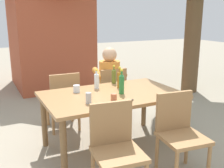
# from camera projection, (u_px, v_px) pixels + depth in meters

# --- Properties ---
(ground_plane) EXTENTS (24.00, 24.00, 0.00)m
(ground_plane) POSITION_uv_depth(u_px,v_px,m) (112.00, 147.00, 3.53)
(ground_plane) COLOR gray
(dining_table) EXTENTS (1.67, 1.02, 0.72)m
(dining_table) POSITION_uv_depth(u_px,v_px,m) (112.00, 100.00, 3.37)
(dining_table) COLOR #A37547
(dining_table) RESTS_ON ground_plane
(chair_far_right) EXTENTS (0.45, 0.45, 0.87)m
(chair_far_right) POSITION_uv_depth(u_px,v_px,m) (110.00, 92.00, 4.27)
(chair_far_right) COLOR #A37547
(chair_far_right) RESTS_ON ground_plane
(chair_far_left) EXTENTS (0.46, 0.46, 0.87)m
(chair_far_left) POSITION_uv_depth(u_px,v_px,m) (64.00, 98.00, 3.95)
(chair_far_left) COLOR #A37547
(chair_far_left) RESTS_ON ground_plane
(chair_near_right) EXTENTS (0.49, 0.49, 0.87)m
(chair_near_right) POSITION_uv_depth(u_px,v_px,m) (179.00, 130.00, 2.87)
(chair_near_right) COLOR #A37547
(chair_near_right) RESTS_ON ground_plane
(chair_near_left) EXTENTS (0.49, 0.49, 0.87)m
(chair_near_left) POSITION_uv_depth(u_px,v_px,m) (115.00, 145.00, 2.55)
(chair_near_left) COLOR #A37547
(chair_near_left) RESTS_ON ground_plane
(person_in_white_shirt) EXTENTS (0.47, 0.62, 1.18)m
(person_in_white_shirt) POSITION_uv_depth(u_px,v_px,m) (107.00, 80.00, 4.33)
(person_in_white_shirt) COLOR orange
(person_in_white_shirt) RESTS_ON ground_plane
(bottle_green) EXTENTS (0.06, 0.06, 0.31)m
(bottle_green) POSITION_uv_depth(u_px,v_px,m) (122.00, 83.00, 3.31)
(bottle_green) COLOR #287A38
(bottle_green) RESTS_ON dining_table
(bottle_clear) EXTENTS (0.06, 0.06, 0.25)m
(bottle_clear) POSITION_uv_depth(u_px,v_px,m) (97.00, 80.00, 3.56)
(bottle_clear) COLOR white
(bottle_clear) RESTS_ON dining_table
(bottle_amber) EXTENTS (0.06, 0.06, 0.28)m
(bottle_amber) POSITION_uv_depth(u_px,v_px,m) (120.00, 79.00, 3.58)
(bottle_amber) COLOR #996019
(bottle_amber) RESTS_ON dining_table
(bottle_olive) EXTENTS (0.06, 0.06, 0.26)m
(bottle_olive) POSITION_uv_depth(u_px,v_px,m) (114.00, 76.00, 3.82)
(bottle_olive) COLOR #566623
(bottle_olive) RESTS_ON dining_table
(cup_steel) EXTENTS (0.06, 0.06, 0.12)m
(cup_steel) POSITION_uv_depth(u_px,v_px,m) (89.00, 98.00, 2.97)
(cup_steel) COLOR #B2B7BC
(cup_steel) RESTS_ON dining_table
(cup_glass) EXTENTS (0.08, 0.08, 0.09)m
(cup_glass) POSITION_uv_depth(u_px,v_px,m) (77.00, 89.00, 3.40)
(cup_glass) COLOR silver
(cup_glass) RESTS_ON dining_table
(cup_terracotta) EXTENTS (0.07, 0.07, 0.08)m
(cup_terracotta) POSITION_uv_depth(u_px,v_px,m) (114.00, 97.00, 3.06)
(cup_terracotta) COLOR #BC6B47
(cup_terracotta) RESTS_ON dining_table
(table_knife) EXTENTS (0.19, 0.18, 0.01)m
(table_knife) POSITION_uv_depth(u_px,v_px,m) (130.00, 102.00, 3.01)
(table_knife) COLOR silver
(table_knife) RESTS_ON dining_table
(backpack_by_near_side) EXTENTS (0.29, 0.26, 0.40)m
(backpack_by_near_side) POSITION_uv_depth(u_px,v_px,m) (169.00, 109.00, 4.36)
(backpack_by_near_side) COLOR black
(backpack_by_near_side) RESTS_ON ground_plane
(brick_kiosk) EXTENTS (1.89, 2.01, 2.65)m
(brick_kiosk) POSITION_uv_depth(u_px,v_px,m) (49.00, 26.00, 6.31)
(brick_kiosk) COLOR #9E472D
(brick_kiosk) RESTS_ON ground_plane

